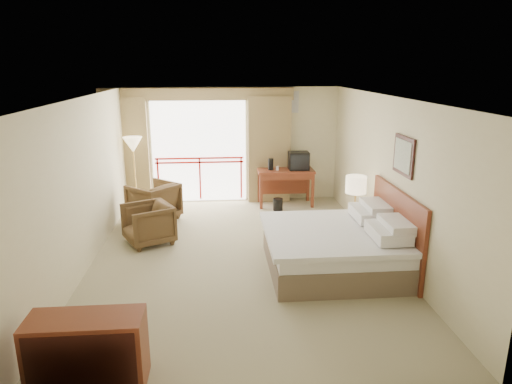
{
  "coord_description": "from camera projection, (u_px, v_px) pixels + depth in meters",
  "views": [
    {
      "loc": [
        -0.36,
        -7.25,
        3.2
      ],
      "look_at": [
        0.29,
        0.4,
        1.04
      ],
      "focal_mm": 32.0,
      "sensor_mm": 36.0,
      "label": 1
    }
  ],
  "objects": [
    {
      "name": "floor",
      "position": [
        241.0,
        257.0,
        7.84
      ],
      "size": [
        7.0,
        7.0,
        0.0
      ],
      "primitive_type": "plane",
      "color": "gray",
      "rests_on": "ground"
    },
    {
      "name": "ceiling",
      "position": [
        240.0,
        97.0,
        7.11
      ],
      "size": [
        7.0,
        7.0,
        0.0
      ],
      "primitive_type": "plane",
      "rotation": [
        3.14,
        0.0,
        0.0
      ],
      "color": "white",
      "rests_on": "wall_back"
    },
    {
      "name": "wall_back",
      "position": [
        233.0,
        145.0,
        10.84
      ],
      "size": [
        5.0,
        0.0,
        5.0
      ],
      "primitive_type": "plane",
      "rotation": [
        1.57,
        0.0,
        0.0
      ],
      "color": "beige",
      "rests_on": "ground"
    },
    {
      "name": "wall_front",
      "position": [
        261.0,
        276.0,
        4.12
      ],
      "size": [
        5.0,
        0.0,
        5.0
      ],
      "primitive_type": "plane",
      "rotation": [
        -1.57,
        0.0,
        0.0
      ],
      "color": "beige",
      "rests_on": "ground"
    },
    {
      "name": "wall_left",
      "position": [
        84.0,
        184.0,
        7.27
      ],
      "size": [
        0.0,
        7.0,
        7.0
      ],
      "primitive_type": "plane",
      "rotation": [
        1.57,
        0.0,
        1.57
      ],
      "color": "beige",
      "rests_on": "ground"
    },
    {
      "name": "wall_right",
      "position": [
        388.0,
        178.0,
        7.68
      ],
      "size": [
        0.0,
        7.0,
        7.0
      ],
      "primitive_type": "plane",
      "rotation": [
        1.57,
        0.0,
        -1.57
      ],
      "color": "beige",
      "rests_on": "ground"
    },
    {
      "name": "balcony_door",
      "position": [
        199.0,
        152.0,
        10.79
      ],
      "size": [
        2.4,
        0.0,
        2.4
      ],
      "primitive_type": "plane",
      "rotation": [
        1.57,
        0.0,
        0.0
      ],
      "color": "white",
      "rests_on": "wall_back"
    },
    {
      "name": "balcony_railing",
      "position": [
        200.0,
        168.0,
        10.88
      ],
      "size": [
        2.09,
        0.03,
        1.02
      ],
      "color": "red",
      "rests_on": "wall_back"
    },
    {
      "name": "curtain_left",
      "position": [
        127.0,
        152.0,
        10.52
      ],
      "size": [
        1.0,
        0.26,
        2.5
      ],
      "primitive_type": "cube",
      "color": "olive",
      "rests_on": "wall_back"
    },
    {
      "name": "curtain_right",
      "position": [
        269.0,
        150.0,
        10.79
      ],
      "size": [
        1.0,
        0.26,
        2.5
      ],
      "primitive_type": "cube",
      "color": "olive",
      "rests_on": "wall_back"
    },
    {
      "name": "valance",
      "position": [
        197.0,
        94.0,
        10.33
      ],
      "size": [
        4.4,
        0.22,
        0.28
      ],
      "primitive_type": "cube",
      "color": "olive",
      "rests_on": "wall_back"
    },
    {
      "name": "hvac_vent",
      "position": [
        288.0,
        102.0,
        10.64
      ],
      "size": [
        0.5,
        0.04,
        0.5
      ],
      "primitive_type": "cube",
      "color": "silver",
      "rests_on": "wall_back"
    },
    {
      "name": "bed",
      "position": [
        336.0,
        247.0,
        7.29
      ],
      "size": [
        2.13,
        2.06,
        0.97
      ],
      "color": "brown",
      "rests_on": "floor"
    },
    {
      "name": "headboard",
      "position": [
        396.0,
        229.0,
        7.29
      ],
      "size": [
        0.06,
        2.1,
        1.3
      ],
      "primitive_type": "cube",
      "color": "maroon",
      "rests_on": "wall_right"
    },
    {
      "name": "framed_art",
      "position": [
        404.0,
        156.0,
        6.97
      ],
      "size": [
        0.04,
        0.72,
        0.6
      ],
      "color": "black",
      "rests_on": "wall_right"
    },
    {
      "name": "nightstand",
      "position": [
        354.0,
        227.0,
        8.48
      ],
      "size": [
        0.4,
        0.47,
        0.55
      ],
      "primitive_type": "cube",
      "rotation": [
        0.0,
        0.0,
        -0.03
      ],
      "color": "maroon",
      "rests_on": "floor"
    },
    {
      "name": "table_lamp",
      "position": [
        356.0,
        185.0,
        8.32
      ],
      "size": [
        0.38,
        0.38,
        0.67
      ],
      "rotation": [
        0.0,
        0.0,
        0.31
      ],
      "color": "tan",
      "rests_on": "nightstand"
    },
    {
      "name": "phone",
      "position": [
        355.0,
        214.0,
        8.25
      ],
      "size": [
        0.19,
        0.15,
        0.08
      ],
      "primitive_type": "cube",
      "rotation": [
        0.0,
        0.0,
        0.05
      ],
      "color": "black",
      "rests_on": "nightstand"
    },
    {
      "name": "desk",
      "position": [
        285.0,
        177.0,
        10.66
      ],
      "size": [
        1.3,
        0.63,
        0.85
      ],
      "rotation": [
        0.0,
        0.0,
        0.02
      ],
      "color": "maroon",
      "rests_on": "floor"
    },
    {
      "name": "tv",
      "position": [
        299.0,
        161.0,
        10.52
      ],
      "size": [
        0.46,
        0.36,
        0.42
      ],
      "rotation": [
        0.0,
        0.0,
        -0.03
      ],
      "color": "black",
      "rests_on": "desk"
    },
    {
      "name": "coffee_maker",
      "position": [
        271.0,
        164.0,
        10.49
      ],
      "size": [
        0.16,
        0.16,
        0.27
      ],
      "primitive_type": "cylinder",
      "rotation": [
        0.0,
        0.0,
        -0.31
      ],
      "color": "black",
      "rests_on": "desk"
    },
    {
      "name": "cup",
      "position": [
        277.0,
        168.0,
        10.48
      ],
      "size": [
        0.08,
        0.08,
        0.09
      ],
      "primitive_type": "cylinder",
      "rotation": [
        0.0,
        0.0,
        -0.16
      ],
      "color": "white",
      "rests_on": "desk"
    },
    {
      "name": "wastebasket",
      "position": [
        278.0,
        204.0,
        10.32
      ],
      "size": [
        0.22,
        0.22,
        0.27
      ],
      "primitive_type": "cylinder",
      "rotation": [
        0.0,
        0.0,
        -0.02
      ],
      "color": "black",
      "rests_on": "floor"
    },
    {
      "name": "armchair_far",
      "position": [
        155.0,
        219.0,
        9.74
      ],
      "size": [
        1.23,
        1.23,
        0.81
      ],
      "primitive_type": "imported",
      "rotation": [
        0.0,
        0.0,
        -2.29
      ],
      "color": "#47321D",
      "rests_on": "floor"
    },
    {
      "name": "armchair_near",
      "position": [
        149.0,
        243.0,
        8.47
      ],
      "size": [
        1.09,
        1.08,
        0.75
      ],
      "primitive_type": "imported",
      "rotation": [
        0.0,
        0.0,
        -1.1
      ],
      "color": "#47321D",
      "rests_on": "floor"
    },
    {
      "name": "side_table",
      "position": [
        142.0,
        216.0,
        8.95
      ],
      "size": [
        0.44,
        0.44,
        0.48
      ],
      "rotation": [
        0.0,
        0.0,
        -0.07
      ],
      "color": "black",
      "rests_on": "floor"
    },
    {
      "name": "book",
      "position": [
        142.0,
        208.0,
        8.91
      ],
      "size": [
        0.24,
        0.26,
        0.02
      ],
      "primitive_type": "imported",
      "rotation": [
        0.0,
        0.0,
        0.6
      ],
      "color": "white",
      "rests_on": "side_table"
    },
    {
      "name": "floor_lamp",
      "position": [
        133.0,
        147.0,
        10.06
      ],
      "size": [
        0.42,
        0.42,
        1.66
      ],
      "rotation": [
        0.0,
        0.0,
        -0.06
      ],
      "color": "tan",
      "rests_on": "floor"
    },
    {
      "name": "dresser",
      "position": [
        87.0,
        352.0,
        4.62
      ],
      "size": [
        1.16,
        0.49,
        0.77
      ],
      "rotation": [
        0.0,
        0.0,
        0.05
      ],
      "color": "maroon",
      "rests_on": "floor"
    }
  ]
}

